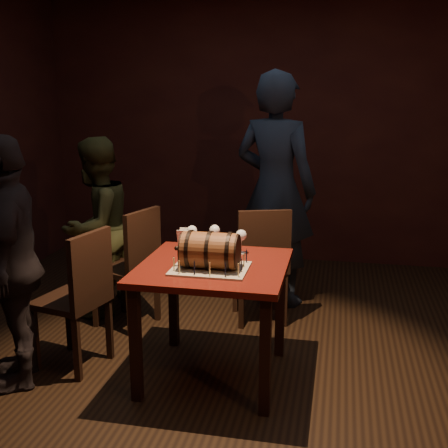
% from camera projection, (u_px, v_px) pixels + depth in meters
% --- Properties ---
extents(room_shell, '(5.04, 5.04, 2.80)m').
position_uv_depth(room_shell, '(235.00, 156.00, 3.47)').
color(room_shell, black).
rests_on(room_shell, ground).
extents(pub_table, '(0.90, 0.90, 0.75)m').
position_uv_depth(pub_table, '(214.00, 281.00, 3.48)').
color(pub_table, '#4B110C').
rests_on(pub_table, ground).
extents(cake_board, '(0.45, 0.35, 0.01)m').
position_uv_depth(cake_board, '(210.00, 269.00, 3.35)').
color(cake_board, '#A49A84').
rests_on(cake_board, pub_table).
extents(barrel_cake, '(0.39, 0.23, 0.23)m').
position_uv_depth(barrel_cake, '(210.00, 250.00, 3.33)').
color(barrel_cake, brown).
rests_on(barrel_cake, cake_board).
extents(birthday_candles, '(0.40, 0.30, 0.09)m').
position_uv_depth(birthday_candles, '(210.00, 261.00, 3.34)').
color(birthday_candles, '#FFF398').
rests_on(birthday_candles, cake_board).
extents(wine_glass_left, '(0.07, 0.07, 0.16)m').
position_uv_depth(wine_glass_left, '(192.00, 232.00, 3.77)').
color(wine_glass_left, silver).
rests_on(wine_glass_left, pub_table).
extents(wine_glass_mid, '(0.07, 0.07, 0.16)m').
position_uv_depth(wine_glass_mid, '(215.00, 231.00, 3.79)').
color(wine_glass_mid, silver).
rests_on(wine_glass_mid, pub_table).
extents(wine_glass_right, '(0.07, 0.07, 0.16)m').
position_uv_depth(wine_glass_right, '(241.00, 236.00, 3.66)').
color(wine_glass_right, silver).
rests_on(wine_glass_right, pub_table).
extents(pint_of_ale, '(0.07, 0.07, 0.15)m').
position_uv_depth(pint_of_ale, '(197.00, 245.00, 3.63)').
color(pint_of_ale, silver).
rests_on(pint_of_ale, pub_table).
extents(menu_card, '(0.10, 0.05, 0.13)m').
position_uv_depth(menu_card, '(185.00, 239.00, 3.80)').
color(menu_card, white).
rests_on(menu_card, pub_table).
extents(chair_back, '(0.51, 0.51, 0.93)m').
position_uv_depth(chair_back, '(262.00, 259.00, 4.33)').
color(chair_back, black).
rests_on(chair_back, ground).
extents(chair_left_rear, '(0.50, 0.50, 0.93)m').
position_uv_depth(chair_left_rear, '(133.00, 261.00, 4.28)').
color(chair_left_rear, black).
rests_on(chair_left_rear, ground).
extents(chair_left_front, '(0.48, 0.48, 0.93)m').
position_uv_depth(chair_left_front, '(80.00, 292.00, 3.63)').
color(chair_left_front, black).
rests_on(chair_left_front, ground).
extents(person_back, '(0.83, 0.67, 1.96)m').
position_uv_depth(person_back, '(275.00, 190.00, 4.70)').
color(person_back, '#192232').
rests_on(person_back, ground).
extents(person_left_rear, '(0.71, 0.82, 1.44)m').
position_uv_depth(person_left_rear, '(97.00, 227.00, 4.50)').
color(person_left_rear, '#404221').
rests_on(person_left_rear, ground).
extents(person_left_front, '(0.71, 0.99, 1.56)m').
position_uv_depth(person_left_front, '(12.00, 263.00, 3.40)').
color(person_left_front, black).
rests_on(person_left_front, ground).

